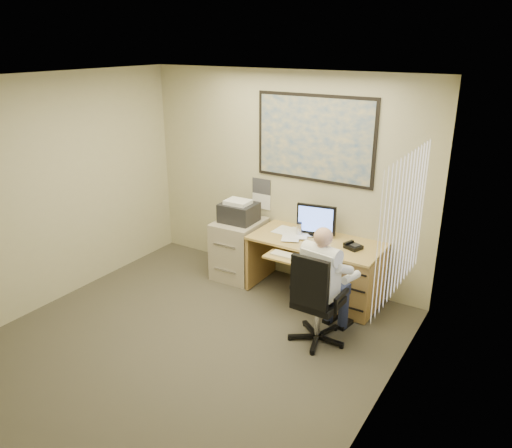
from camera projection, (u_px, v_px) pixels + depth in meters
The scene contains 8 objects.
room_shell at pixel (167, 231), 4.66m from camera, with size 4.00×4.50×2.70m.
desk at pixel (341, 269), 5.99m from camera, with size 1.60×0.97×1.14m.
world_map at pixel (314, 139), 6.03m from camera, with size 1.56×0.03×1.06m, color #1E4C93.
wall_calendar at pixel (261, 194), 6.69m from camera, with size 0.28×0.01×0.42m, color white.
window_blinds at pixel (404, 225), 4.25m from camera, with size 0.06×1.40×1.30m, color beige, non-canonical shape.
filing_cabinet at pixel (239, 243), 6.67m from camera, with size 0.58×0.69×1.08m.
office_chair at pixel (316, 317), 5.23m from camera, with size 0.64×0.64×1.04m.
person at pixel (320, 285), 5.17m from camera, with size 0.52×0.75×1.28m, color white, non-canonical shape.
Camera 1 is at (3.00, -3.25, 3.04)m, focal length 35.00 mm.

